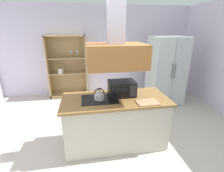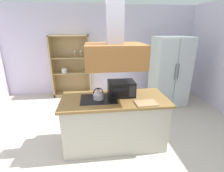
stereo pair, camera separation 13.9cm
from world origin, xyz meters
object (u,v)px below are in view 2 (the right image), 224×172
at_px(cutting_board, 146,103).
at_px(refrigerator, 169,71).
at_px(dish_cabinet, 71,70).
at_px(kettle, 98,94).
at_px(microwave, 121,88).

bearing_deg(cutting_board, refrigerator, 56.01).
relative_size(dish_cabinet, kettle, 9.32).
bearing_deg(refrigerator, microwave, -137.21).
height_order(kettle, cutting_board, kettle).
bearing_deg(refrigerator, kettle, -141.39).
relative_size(refrigerator, dish_cabinet, 0.99).
height_order(refrigerator, microwave, refrigerator).
relative_size(kettle, microwave, 0.43).
distance_m(refrigerator, kettle, 2.55).
bearing_deg(kettle, refrigerator, 38.61).
relative_size(kettle, cutting_board, 0.58).
height_order(dish_cabinet, cutting_board, dish_cabinet).
xyz_separation_m(kettle, cutting_board, (0.74, -0.27, -0.08)).
bearing_deg(refrigerator, dish_cabinet, 160.82).
relative_size(dish_cabinet, microwave, 4.00).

